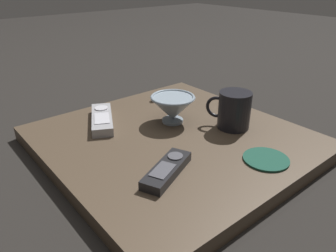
{
  "coord_description": "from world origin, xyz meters",
  "views": [
    {
      "loc": [
        -0.58,
        0.5,
        0.43
      ],
      "look_at": [
        0.02,
        0.0,
        0.06
      ],
      "focal_mm": 34.54,
      "sensor_mm": 36.0,
      "label": 1
    }
  ],
  "objects": [
    {
      "name": "tv_remote_far",
      "position": [
        -0.13,
        0.13,
        0.05
      ],
      "size": [
        0.11,
        0.16,
        0.02
      ],
      "color": "black",
      "rests_on": "table"
    },
    {
      "name": "drink_coaster",
      "position": [
        -0.23,
        -0.08,
        0.04
      ],
      "size": [
        0.11,
        0.11,
        0.01
      ],
      "color": "#194738",
      "rests_on": "table"
    },
    {
      "name": "ground_plane",
      "position": [
        0.0,
        0.0,
        0.0
      ],
      "size": [
        6.0,
        6.0,
        0.0
      ],
      "primitive_type": "plane",
      "color": "black"
    },
    {
      "name": "coffee_mug",
      "position": [
        -0.07,
        -0.16,
        0.09
      ],
      "size": [
        0.12,
        0.09,
        0.1
      ],
      "color": "black",
      "rests_on": "table"
    },
    {
      "name": "table",
      "position": [
        0.0,
        0.0,
        0.02
      ],
      "size": [
        0.64,
        0.63,
        0.04
      ],
      "color": "#4C3D2D",
      "rests_on": "ground"
    },
    {
      "name": "teaspoon",
      "position": [
        0.23,
        -0.12,
        0.05
      ],
      "size": [
        0.04,
        0.12,
        0.03
      ],
      "color": "silver",
      "rests_on": "table"
    },
    {
      "name": "cereal_bowl",
      "position": [
        0.07,
        -0.05,
        0.08
      ],
      "size": [
        0.13,
        0.13,
        0.08
      ],
      "color": "#8C9EAD",
      "rests_on": "table"
    },
    {
      "name": "tv_remote_near",
      "position": [
        0.19,
        0.11,
        0.05
      ],
      "size": [
        0.19,
        0.13,
        0.03
      ],
      "color": "#9E9EA3",
      "rests_on": "table"
    }
  ]
}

